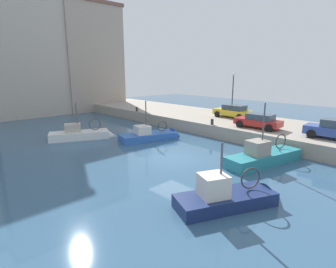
{
  "coord_description": "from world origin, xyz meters",
  "views": [
    {
      "loc": [
        -13.1,
        -13.58,
        6.27
      ],
      "look_at": [
        1.58,
        2.04,
        1.2
      ],
      "focal_mm": 28.78,
      "sensor_mm": 36.0,
      "label": 1
    }
  ],
  "objects_px": {
    "fishing_boat_white": "(83,138)",
    "mooring_bollard_north": "(137,109)",
    "fishing_boat_blue": "(152,138)",
    "mooring_bollard_mid": "(212,122)",
    "quay_streetlamp": "(233,87)",
    "fishing_boat_teal": "(266,161)",
    "parked_car_yellow": "(233,111)",
    "fishing_boat_navy": "(231,202)",
    "parked_car_red": "(259,121)"
  },
  "relations": [
    {
      "from": "parked_car_yellow",
      "to": "mooring_bollard_mid",
      "type": "bearing_deg",
      "value": -169.32
    },
    {
      "from": "fishing_boat_navy",
      "to": "parked_car_yellow",
      "type": "height_order",
      "value": "fishing_boat_navy"
    },
    {
      "from": "parked_car_red",
      "to": "quay_streetlamp",
      "type": "height_order",
      "value": "quay_streetlamp"
    },
    {
      "from": "parked_car_red",
      "to": "fishing_boat_navy",
      "type": "bearing_deg",
      "value": -156.25
    },
    {
      "from": "parked_car_red",
      "to": "mooring_bollard_mid",
      "type": "xyz_separation_m",
      "value": [
        -1.76,
        3.83,
        -0.4
      ]
    },
    {
      "from": "mooring_bollard_mid",
      "to": "mooring_bollard_north",
      "type": "height_order",
      "value": "same"
    },
    {
      "from": "fishing_boat_blue",
      "to": "fishing_boat_teal",
      "type": "bearing_deg",
      "value": -82.02
    },
    {
      "from": "mooring_bollard_north",
      "to": "fishing_boat_navy",
      "type": "bearing_deg",
      "value": -115.84
    },
    {
      "from": "mooring_bollard_mid",
      "to": "quay_streetlamp",
      "type": "distance_m",
      "value": 6.59
    },
    {
      "from": "fishing_boat_teal",
      "to": "mooring_bollard_north",
      "type": "height_order",
      "value": "fishing_boat_teal"
    },
    {
      "from": "fishing_boat_teal",
      "to": "parked_car_yellow",
      "type": "distance_m",
      "value": 11.72
    },
    {
      "from": "parked_car_red",
      "to": "mooring_bollard_mid",
      "type": "height_order",
      "value": "parked_car_red"
    },
    {
      "from": "fishing_boat_blue",
      "to": "parked_car_yellow",
      "type": "xyz_separation_m",
      "value": [
        9.64,
        -2.32,
        1.82
      ]
    },
    {
      "from": "parked_car_red",
      "to": "fishing_boat_blue",
      "type": "bearing_deg",
      "value": 132.76
    },
    {
      "from": "fishing_boat_white",
      "to": "mooring_bollard_north",
      "type": "xyz_separation_m",
      "value": [
        9.44,
        4.19,
        1.36
      ]
    },
    {
      "from": "mooring_bollard_north",
      "to": "fishing_boat_blue",
      "type": "bearing_deg",
      "value": -118.57
    },
    {
      "from": "fishing_boat_teal",
      "to": "fishing_boat_white",
      "type": "xyz_separation_m",
      "value": [
        -6.14,
        15.11,
        -0.02
      ]
    },
    {
      "from": "mooring_bollard_mid",
      "to": "fishing_boat_navy",
      "type": "bearing_deg",
      "value": -138.31
    },
    {
      "from": "parked_car_red",
      "to": "mooring_bollard_mid",
      "type": "relative_size",
      "value": 7.52
    },
    {
      "from": "parked_car_yellow",
      "to": "mooring_bollard_north",
      "type": "xyz_separation_m",
      "value": [
        -4.87,
        11.08,
        -0.45
      ]
    },
    {
      "from": "parked_car_red",
      "to": "parked_car_yellow",
      "type": "height_order",
      "value": "parked_car_yellow"
    },
    {
      "from": "fishing_boat_blue",
      "to": "mooring_bollard_mid",
      "type": "height_order",
      "value": "fishing_boat_blue"
    },
    {
      "from": "fishing_boat_blue",
      "to": "mooring_bollard_mid",
      "type": "relative_size",
      "value": 11.43
    },
    {
      "from": "fishing_boat_white",
      "to": "mooring_bollard_north",
      "type": "distance_m",
      "value": 10.41
    },
    {
      "from": "mooring_bollard_mid",
      "to": "fishing_boat_white",
      "type": "bearing_deg",
      "value": 140.37
    },
    {
      "from": "parked_car_red",
      "to": "parked_car_yellow",
      "type": "relative_size",
      "value": 0.99
    },
    {
      "from": "fishing_boat_teal",
      "to": "fishing_boat_navy",
      "type": "bearing_deg",
      "value": -165.38
    },
    {
      "from": "fishing_boat_teal",
      "to": "quay_streetlamp",
      "type": "height_order",
      "value": "quay_streetlamp"
    },
    {
      "from": "fishing_boat_white",
      "to": "fishing_boat_navy",
      "type": "height_order",
      "value": "fishing_boat_white"
    },
    {
      "from": "quay_streetlamp",
      "to": "fishing_boat_teal",
      "type": "bearing_deg",
      "value": -135.16
    },
    {
      "from": "fishing_boat_teal",
      "to": "fishing_boat_white",
      "type": "relative_size",
      "value": 1.13
    },
    {
      "from": "fishing_boat_navy",
      "to": "fishing_boat_teal",
      "type": "bearing_deg",
      "value": 14.62
    },
    {
      "from": "fishing_boat_teal",
      "to": "quay_streetlamp",
      "type": "xyz_separation_m",
      "value": [
        8.95,
        8.9,
        4.32
      ]
    },
    {
      "from": "fishing_boat_navy",
      "to": "quay_streetlamp",
      "type": "height_order",
      "value": "quay_streetlamp"
    },
    {
      "from": "fishing_boat_teal",
      "to": "parked_car_yellow",
      "type": "relative_size",
      "value": 1.68
    },
    {
      "from": "fishing_boat_white",
      "to": "quay_streetlamp",
      "type": "relative_size",
      "value": 1.29
    },
    {
      "from": "fishing_boat_teal",
      "to": "parked_car_yellow",
      "type": "xyz_separation_m",
      "value": [
        8.17,
        8.21,
        1.79
      ]
    },
    {
      "from": "fishing_boat_white",
      "to": "quay_streetlamp",
      "type": "height_order",
      "value": "quay_streetlamp"
    },
    {
      "from": "fishing_boat_blue",
      "to": "parked_car_yellow",
      "type": "relative_size",
      "value": 1.5
    },
    {
      "from": "mooring_bollard_north",
      "to": "quay_streetlamp",
      "type": "xyz_separation_m",
      "value": [
        5.65,
        -10.4,
        2.98
      ]
    },
    {
      "from": "fishing_boat_blue",
      "to": "quay_streetlamp",
      "type": "height_order",
      "value": "quay_streetlamp"
    },
    {
      "from": "fishing_boat_teal",
      "to": "mooring_bollard_mid",
      "type": "relative_size",
      "value": 12.8
    },
    {
      "from": "mooring_bollard_mid",
      "to": "mooring_bollard_north",
      "type": "xyz_separation_m",
      "value": [
        0.0,
        12.0,
        0.0
      ]
    },
    {
      "from": "mooring_bollard_north",
      "to": "parked_car_yellow",
      "type": "bearing_deg",
      "value": -66.27
    },
    {
      "from": "parked_car_yellow",
      "to": "mooring_bollard_mid",
      "type": "distance_m",
      "value": 4.98
    },
    {
      "from": "parked_car_red",
      "to": "mooring_bollard_north",
      "type": "bearing_deg",
      "value": 96.35
    },
    {
      "from": "fishing_boat_blue",
      "to": "quay_streetlamp",
      "type": "relative_size",
      "value": 1.3
    },
    {
      "from": "fishing_boat_white",
      "to": "mooring_bollard_mid",
      "type": "xyz_separation_m",
      "value": [
        9.44,
        -7.81,
        1.36
      ]
    },
    {
      "from": "parked_car_yellow",
      "to": "parked_car_red",
      "type": "bearing_deg",
      "value": -123.23
    },
    {
      "from": "mooring_bollard_north",
      "to": "quay_streetlamp",
      "type": "height_order",
      "value": "quay_streetlamp"
    }
  ]
}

